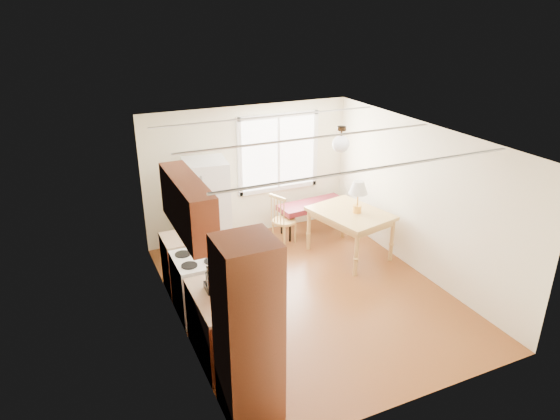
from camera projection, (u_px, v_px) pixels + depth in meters
room_shell at (311, 220)px, 7.30m from camera, size 4.60×5.60×2.62m
kitchen_run at (213, 291)px, 6.27m from camera, size 0.65×3.40×2.20m
window_unit at (278, 153)px, 9.49m from camera, size 1.64×0.05×1.51m
pendant_light at (341, 143)px, 7.52m from camera, size 0.26×0.26×0.40m
refrigerator at (207, 209)px, 8.70m from camera, size 0.80×0.80×1.75m
bench at (312, 206)px, 9.65m from camera, size 1.40×0.62×0.63m
dining_table at (350, 217)px, 8.70m from camera, size 1.27×1.53×0.84m
chair at (281, 217)px, 9.15m from camera, size 0.48×0.48×0.98m
table_lamp at (358, 190)px, 8.47m from camera, size 0.33×0.33×0.57m
coffee_maker at (213, 281)px, 6.12m from camera, size 0.20×0.26×0.39m
kettle at (219, 292)px, 5.95m from camera, size 0.13×0.13×0.24m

